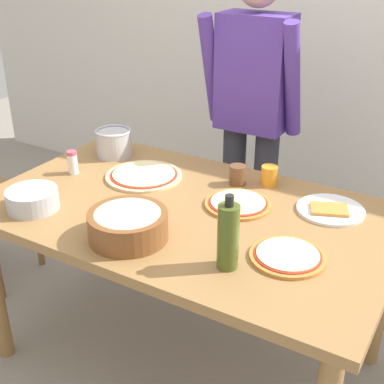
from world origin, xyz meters
TOP-DOWN VIEW (x-y plane):
  - ground at (0.00, 0.00)m, footprint 8.00×8.00m
  - wall_back at (0.00, 1.60)m, footprint 5.60×0.10m
  - dining_table at (0.00, 0.00)m, footprint 1.60×0.96m
  - person_cook at (-0.07, 0.76)m, footprint 0.49×0.25m
  - pizza_raw_on_board at (-0.31, 0.16)m, footprint 0.34×0.34m
  - pizza_cooked_on_tray at (0.17, 0.12)m, footprint 0.26×0.26m
  - pizza_second_cooked at (0.47, -0.13)m, footprint 0.25×0.25m
  - plate_with_slice at (0.49, 0.26)m, footprint 0.26×0.26m
  - popcorn_bowl at (-0.06, -0.29)m, footprint 0.28×0.28m
  - mixing_bowl_steel at (-0.51, -0.30)m, footprint 0.20×0.20m
  - olive_oil_bottle at (0.32, -0.27)m, footprint 0.07×0.07m
  - steel_pot at (-0.58, 0.29)m, footprint 0.17×0.17m
  - cup_orange at (0.19, 0.36)m, footprint 0.07×0.07m
  - cup_small_brown at (0.08, 0.30)m, footprint 0.07×0.07m
  - salt_shaker at (-0.60, 0.03)m, footprint 0.04×0.04m

SIDE VIEW (x-z plane):
  - ground at x=0.00m, z-range 0.00..0.00m
  - dining_table at x=0.00m, z-range 0.29..1.05m
  - plate_with_slice at x=0.49m, z-range 0.76..0.78m
  - pizza_raw_on_board at x=-0.31m, z-range 0.76..0.78m
  - pizza_cooked_on_tray at x=0.17m, z-range 0.76..0.78m
  - pizza_second_cooked at x=0.47m, z-range 0.76..0.78m
  - mixing_bowl_steel at x=-0.51m, z-range 0.76..0.84m
  - cup_orange at x=0.19m, z-range 0.76..0.84m
  - cup_small_brown at x=0.08m, z-range 0.76..0.84m
  - salt_shaker at x=-0.60m, z-range 0.76..0.87m
  - popcorn_bowl at x=-0.06m, z-range 0.76..0.88m
  - steel_pot at x=-0.58m, z-range 0.76..0.89m
  - olive_oil_bottle at x=0.32m, z-range 0.75..1.00m
  - person_cook at x=-0.07m, z-range 0.13..1.75m
  - wall_back at x=0.00m, z-range 0.00..2.60m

